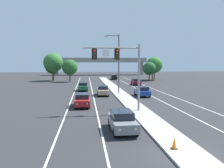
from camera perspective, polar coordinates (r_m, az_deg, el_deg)
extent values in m
plane|color=#28282B|center=(14.97, 17.86, -16.08)|extent=(260.00, 260.00, 0.00)
cube|color=#9E9B93|center=(31.70, 4.44, -4.50)|extent=(2.40, 110.00, 0.15)
cube|color=silver|center=(38.10, -4.51, -2.99)|extent=(0.14, 100.00, 0.01)
cube|color=silver|center=(39.52, 9.26, -2.75)|extent=(0.14, 100.00, 0.01)
cube|color=silver|center=(38.15, -9.48, -3.04)|extent=(0.14, 100.00, 0.01)
cube|color=silver|center=(40.52, 13.76, -2.64)|extent=(0.14, 100.00, 0.01)
cylinder|color=gray|center=(25.91, 6.50, 1.52)|extent=(0.24, 0.24, 7.20)
cylinder|color=gray|center=(25.41, -0.15, 8.70)|extent=(6.03, 0.16, 0.16)
cube|color=black|center=(25.49, 1.20, 7.23)|extent=(0.56, 0.06, 1.20)
cube|color=#38330F|center=(25.45, 1.21, 7.23)|extent=(0.32, 0.32, 1.00)
sphere|color=red|center=(25.30, 1.27, 7.97)|extent=(0.22, 0.22, 0.22)
sphere|color=#282828|center=(25.28, 1.26, 7.25)|extent=(0.22, 0.22, 0.22)
sphere|color=#282828|center=(25.27, 1.26, 6.52)|extent=(0.22, 0.22, 0.22)
cube|color=black|center=(25.29, -4.26, 7.23)|extent=(0.56, 0.06, 1.20)
cube|color=#38330F|center=(25.25, -4.26, 7.24)|extent=(0.32, 0.32, 1.00)
sphere|color=red|center=(25.10, -4.25, 7.98)|extent=(0.22, 0.22, 0.22)
sphere|color=#282828|center=(25.08, -4.25, 7.25)|extent=(0.22, 0.22, 0.22)
sphere|color=#282828|center=(25.07, -4.24, 6.52)|extent=(0.22, 0.22, 0.22)
cube|color=white|center=(25.31, -1.51, 7.47)|extent=(0.70, 0.04, 0.70)
cylinder|color=#4C4C51|center=(40.60, 1.63, 4.80)|extent=(0.20, 0.20, 10.00)
cylinder|color=#4C4C51|center=(40.73, 0.09, 11.57)|extent=(2.20, 0.12, 0.12)
cube|color=#B7B7B2|center=(40.60, -1.49, 11.38)|extent=(0.56, 0.28, 0.20)
cube|color=slate|center=(18.86, 2.48, -9.27)|extent=(1.90, 4.44, 0.70)
cube|color=black|center=(18.93, 2.37, -7.26)|extent=(1.64, 2.41, 0.56)
sphere|color=#EAE5C6|center=(16.90, 5.76, -10.82)|extent=(0.18, 0.18, 0.18)
sphere|color=#EAE5C6|center=(16.68, 1.83, -11.01)|extent=(0.18, 0.18, 0.18)
cylinder|color=black|center=(17.70, 5.94, -11.43)|extent=(0.24, 0.65, 0.64)
cylinder|color=black|center=(17.40, 0.71, -11.69)|extent=(0.24, 0.65, 0.64)
cylinder|color=black|center=(20.52, 3.95, -9.10)|extent=(0.24, 0.65, 0.64)
cylinder|color=black|center=(20.27, -0.54, -9.27)|extent=(0.24, 0.65, 0.64)
cube|color=maroon|center=(29.28, -7.18, -4.14)|extent=(1.82, 4.41, 0.70)
cube|color=black|center=(29.41, -7.19, -2.86)|extent=(1.60, 2.38, 0.56)
sphere|color=#EAE5C6|center=(27.13, -6.01, -4.76)|extent=(0.18, 0.18, 0.18)
sphere|color=#EAE5C6|center=(27.14, -8.45, -4.78)|extent=(0.18, 0.18, 0.18)
cylinder|color=black|center=(27.87, -5.55, -5.33)|extent=(0.22, 0.64, 0.64)
cylinder|color=black|center=(27.89, -8.86, -5.36)|extent=(0.22, 0.64, 0.64)
cylinder|color=black|center=(30.82, -5.65, -4.33)|extent=(0.22, 0.64, 0.64)
cylinder|color=black|center=(30.84, -8.64, -4.35)|extent=(0.22, 0.64, 0.64)
cube|color=tan|center=(39.14, -2.23, -1.78)|extent=(1.81, 4.40, 0.70)
cube|color=black|center=(39.29, -2.26, -0.83)|extent=(1.59, 2.38, 0.56)
sphere|color=#EAE5C6|center=(37.02, -1.11, -2.10)|extent=(0.18, 0.18, 0.18)
sphere|color=#EAE5C6|center=(36.94, -2.89, -2.12)|extent=(0.18, 0.18, 0.18)
cylinder|color=black|center=(37.76, -0.86, -2.57)|extent=(0.22, 0.64, 0.64)
cylinder|color=black|center=(37.65, -3.29, -2.60)|extent=(0.22, 0.64, 0.64)
cylinder|color=black|center=(40.73, -1.25, -2.01)|extent=(0.22, 0.64, 0.64)
cylinder|color=black|center=(40.62, -3.50, -2.04)|extent=(0.22, 0.64, 0.64)
cube|color=#195633|center=(46.12, -7.00, -0.78)|extent=(1.86, 4.42, 0.70)
cube|color=black|center=(46.28, -7.01, 0.03)|extent=(1.61, 2.40, 0.56)
sphere|color=#EAE5C6|center=(43.95, -6.25, -0.99)|extent=(0.18, 0.18, 0.18)
sphere|color=#EAE5C6|center=(43.95, -7.75, -1.01)|extent=(0.18, 0.18, 0.18)
cylinder|color=black|center=(44.67, -5.97, -1.41)|extent=(0.23, 0.64, 0.64)
cylinder|color=black|center=(44.67, -8.02, -1.43)|extent=(0.23, 0.64, 0.64)
cylinder|color=black|center=(47.65, -6.03, -1.00)|extent=(0.23, 0.64, 0.64)
cylinder|color=black|center=(47.65, -7.96, -1.02)|extent=(0.23, 0.64, 0.64)
cube|color=navy|center=(38.46, 7.25, -1.94)|extent=(1.83, 4.41, 0.70)
cube|color=black|center=(38.17, 7.34, -1.04)|extent=(1.60, 2.39, 0.56)
sphere|color=#EAE5C6|center=(40.43, 5.72, -1.51)|extent=(0.18, 0.18, 0.18)
sphere|color=#EAE5C6|center=(40.69, 7.30, -1.49)|extent=(0.18, 0.18, 0.18)
cylinder|color=black|center=(39.77, 5.60, -2.20)|extent=(0.22, 0.64, 0.64)
cylinder|color=black|center=(40.14, 7.84, -2.16)|extent=(0.22, 0.64, 0.64)
cylinder|color=black|center=(36.87, 6.59, -2.79)|extent=(0.22, 0.64, 0.64)
cylinder|color=black|center=(37.27, 8.99, -2.73)|extent=(0.22, 0.64, 0.64)
cube|color=#5B0F14|center=(58.01, 5.77, 0.43)|extent=(1.81, 4.40, 0.70)
cube|color=black|center=(57.74, 5.82, 1.04)|extent=(1.59, 2.38, 0.56)
sphere|color=#EAE5C6|center=(60.02, 4.80, 0.64)|extent=(0.18, 0.18, 0.18)
sphere|color=#EAE5C6|center=(60.25, 5.88, 0.65)|extent=(0.18, 0.18, 0.18)
cylinder|color=black|center=(59.34, 4.71, 0.20)|extent=(0.22, 0.64, 0.64)
cylinder|color=black|center=(59.66, 6.22, 0.22)|extent=(0.22, 0.64, 0.64)
cylinder|color=black|center=(56.41, 5.28, -0.05)|extent=(0.22, 0.64, 0.64)
cylinder|color=black|center=(56.75, 6.87, -0.04)|extent=(0.22, 0.64, 0.64)
cube|color=black|center=(76.38, 0.44, 1.57)|extent=(1.81, 4.40, 0.70)
cube|color=black|center=(76.12, 0.46, 2.03)|extent=(1.59, 2.38, 0.56)
sphere|color=#EAE5C6|center=(78.47, -0.17, 1.70)|extent=(0.18, 0.18, 0.18)
sphere|color=#EAE5C6|center=(78.61, 0.67, 1.70)|extent=(0.18, 0.18, 0.18)
cylinder|color=black|center=(77.80, -0.28, 1.37)|extent=(0.22, 0.64, 0.64)
cylinder|color=black|center=(77.98, 0.89, 1.38)|extent=(0.22, 0.64, 0.64)
cylinder|color=black|center=(74.82, -0.03, 1.23)|extent=(0.22, 0.64, 0.64)
cylinder|color=black|center=(75.02, 1.19, 1.24)|extent=(0.22, 0.64, 0.64)
cube|color=black|center=(15.34, 14.74, -14.79)|extent=(0.36, 0.36, 0.04)
cone|color=orange|center=(15.22, 14.78, -13.48)|extent=(0.28, 0.28, 0.70)
cube|color=gray|center=(107.00, -3.16, 5.53)|extent=(42.40, 6.40, 1.10)
cube|color=gray|center=(104.01, -3.07, 6.09)|extent=(42.40, 0.36, 0.90)
cube|color=gray|center=(107.70, -13.43, 3.60)|extent=(1.80, 2.40, 5.65)
cube|color=gray|center=(109.76, 6.93, 3.72)|extent=(1.80, 2.40, 5.65)
cylinder|color=#4C3823|center=(76.87, 9.67, 1.88)|extent=(0.36, 0.36, 2.30)
sphere|color=#1E4C28|center=(76.76, 9.70, 3.98)|extent=(4.20, 4.20, 4.20)
cylinder|color=#4C3823|center=(75.52, 10.13, 1.99)|extent=(0.36, 0.36, 2.76)
sphere|color=#2D6B2D|center=(75.42, 10.17, 4.57)|extent=(5.04, 5.04, 5.04)
cylinder|color=#4C3823|center=(71.70, 8.94, 1.60)|extent=(0.36, 0.36, 2.15)
sphere|color=#1E4C28|center=(71.59, 8.97, 3.72)|extent=(3.94, 3.94, 3.94)
cylinder|color=#4C3823|center=(67.85, -10.11, 1.50)|extent=(0.36, 0.36, 2.40)
sphere|color=#235623|center=(67.73, -10.14, 3.99)|extent=(4.39, 4.39, 4.39)
cylinder|color=#4C3823|center=(74.37, -14.08, 1.78)|extent=(0.36, 0.36, 2.52)
sphere|color=#235623|center=(74.26, -14.13, 4.17)|extent=(4.61, 4.61, 4.61)
cylinder|color=#4C3823|center=(72.35, -13.94, 1.94)|extent=(0.36, 0.36, 3.14)
sphere|color=#2D6B2D|center=(72.25, -14.00, 5.00)|extent=(5.74, 5.74, 5.74)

